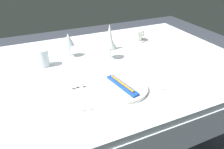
# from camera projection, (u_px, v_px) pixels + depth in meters

# --- Properties ---
(dining_table) EXTENTS (1.80, 1.11, 0.74)m
(dining_table) POSITION_uv_depth(u_px,v_px,m) (96.00, 79.00, 1.26)
(dining_table) COLOR white
(dining_table) RESTS_ON ground
(dinner_plate) EXTENTS (0.25, 0.25, 0.02)m
(dinner_plate) POSITION_uv_depth(u_px,v_px,m) (122.00, 88.00, 1.01)
(dinner_plate) COLOR white
(dinner_plate) RESTS_ON dining_table
(toothbrush_package) EXTENTS (0.08, 0.21, 0.02)m
(toothbrush_package) POSITION_uv_depth(u_px,v_px,m) (122.00, 85.00, 1.00)
(toothbrush_package) COLOR blue
(toothbrush_package) RESTS_ON dinner_plate
(fork_outer) EXTENTS (0.02, 0.22, 0.00)m
(fork_outer) POSITION_uv_depth(u_px,v_px,m) (89.00, 94.00, 0.98)
(fork_outer) COLOR beige
(fork_outer) RESTS_ON dining_table
(fork_inner) EXTENTS (0.03, 0.22, 0.00)m
(fork_inner) POSITION_uv_depth(u_px,v_px,m) (82.00, 95.00, 0.97)
(fork_inner) COLOR beige
(fork_inner) RESTS_ON dining_table
(fork_salad) EXTENTS (0.02, 0.21, 0.00)m
(fork_salad) POSITION_uv_depth(u_px,v_px,m) (77.00, 96.00, 0.96)
(fork_salad) COLOR beige
(fork_salad) RESTS_ON dining_table
(dinner_knife) EXTENTS (0.02, 0.23, 0.00)m
(dinner_knife) POSITION_uv_depth(u_px,v_px,m) (148.00, 81.00, 1.07)
(dinner_knife) COLOR beige
(dinner_knife) RESTS_ON dining_table
(spoon_soup) EXTENTS (0.03, 0.21, 0.01)m
(spoon_soup) POSITION_uv_depth(u_px,v_px,m) (150.00, 77.00, 1.11)
(spoon_soup) COLOR beige
(spoon_soup) RESTS_ON dining_table
(saucer_left) EXTENTS (0.12, 0.12, 0.01)m
(saucer_left) POSITION_uv_depth(u_px,v_px,m) (136.00, 40.00, 1.57)
(saucer_left) COLOR white
(saucer_left) RESTS_ON dining_table
(coffee_cup_left) EXTENTS (0.11, 0.09, 0.07)m
(coffee_cup_left) POSITION_uv_depth(u_px,v_px,m) (137.00, 35.00, 1.55)
(coffee_cup_left) COLOR white
(coffee_cup_left) RESTS_ON saucer_left
(wine_glass_centre) EXTENTS (0.07, 0.07, 0.15)m
(wine_glass_centre) POSITION_uv_depth(u_px,v_px,m) (68.00, 41.00, 1.28)
(wine_glass_centre) COLOR silver
(wine_glass_centre) RESTS_ON dining_table
(wine_glass_left) EXTENTS (0.07, 0.07, 0.14)m
(wine_glass_left) POSITION_uv_depth(u_px,v_px,m) (110.00, 43.00, 1.26)
(wine_glass_left) COLOR silver
(wine_glass_left) RESTS_ON dining_table
(drink_tumbler) EXTENTS (0.06, 0.06, 0.10)m
(drink_tumbler) POSITION_uv_depth(u_px,v_px,m) (44.00, 59.00, 1.20)
(drink_tumbler) COLOR silver
(drink_tumbler) RESTS_ON dining_table
(napkin_folded) EXTENTS (0.07, 0.07, 0.18)m
(napkin_folded) POSITION_uv_depth(u_px,v_px,m) (110.00, 37.00, 1.39)
(napkin_folded) COLOR white
(napkin_folded) RESTS_ON dining_table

